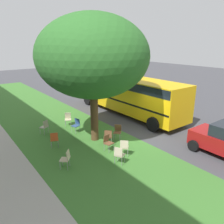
% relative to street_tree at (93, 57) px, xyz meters
% --- Properties ---
extents(ground, '(80.00, 80.00, 0.00)m').
position_rel_street_tree_xyz_m(ground, '(-1.28, -2.28, -4.75)').
color(ground, '#424247').
extents(grass_verge, '(48.00, 6.00, 0.01)m').
position_rel_street_tree_xyz_m(grass_verge, '(-1.28, 0.92, -4.75)').
color(grass_verge, '#3D752D').
rests_on(grass_verge, ground).
extents(sidewalk_strip, '(48.00, 2.80, 0.01)m').
position_rel_street_tree_xyz_m(sidewalk_strip, '(-1.28, 5.32, -4.75)').
color(sidewalk_strip, '#ADA89E').
rests_on(sidewalk_strip, ground).
extents(street_tree, '(5.99, 5.99, 6.98)m').
position_rel_street_tree_xyz_m(street_tree, '(0.00, 0.00, 0.00)').
color(street_tree, brown).
rests_on(street_tree, ground).
extents(chair_0, '(0.57, 0.56, 0.88)m').
position_rel_street_tree_xyz_m(chair_0, '(2.57, 2.02, -4.23)').
color(chair_0, '#ADA393').
rests_on(chair_0, ground).
extents(chair_1, '(0.59, 0.59, 0.88)m').
position_rel_street_tree_xyz_m(chair_1, '(-2.56, -0.10, -4.23)').
color(chair_1, beige).
rests_on(chair_1, ground).
extents(chair_2, '(0.56, 0.56, 0.88)m').
position_rel_street_tree_xyz_m(chair_2, '(3.06, 0.19, -4.23)').
color(chair_2, beige).
rests_on(chair_2, ground).
extents(chair_3, '(0.59, 0.59, 0.88)m').
position_rel_street_tree_xyz_m(chair_3, '(-1.86, 2.74, -4.23)').
color(chair_3, beige).
rests_on(chair_3, ground).
extents(chair_4, '(0.51, 0.52, 0.88)m').
position_rel_street_tree_xyz_m(chair_4, '(1.66, 0.32, -4.23)').
color(chair_4, '#335184').
rests_on(chair_4, ground).
extents(chair_5, '(0.49, 0.49, 0.88)m').
position_rel_street_tree_xyz_m(chair_5, '(-1.60, 0.22, -4.23)').
color(chair_5, brown).
rests_on(chair_5, ground).
extents(chair_6, '(0.56, 0.56, 0.88)m').
position_rel_street_tree_xyz_m(chair_6, '(-3.01, 0.60, -4.23)').
color(chair_6, beige).
rests_on(chair_6, ground).
extents(chair_7, '(0.59, 0.59, 0.88)m').
position_rel_street_tree_xyz_m(chair_7, '(-1.03, -0.22, -4.23)').
color(chair_7, brown).
rests_on(chair_7, ground).
extents(chair_8, '(0.58, 0.59, 0.88)m').
position_rel_street_tree_xyz_m(chair_8, '(-0.76, -1.10, -4.23)').
color(chair_8, brown).
rests_on(chair_8, ground).
extents(chair_9, '(0.55, 0.54, 0.88)m').
position_rel_street_tree_xyz_m(chair_9, '(0.45, 2.31, -4.23)').
color(chair_9, '#C64C1E').
rests_on(chair_9, ground).
extents(school_bus, '(10.40, 2.80, 2.88)m').
position_rel_street_tree_xyz_m(school_bus, '(2.77, -4.90, -2.99)').
color(school_bus, yellow).
rests_on(school_bus, ground).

